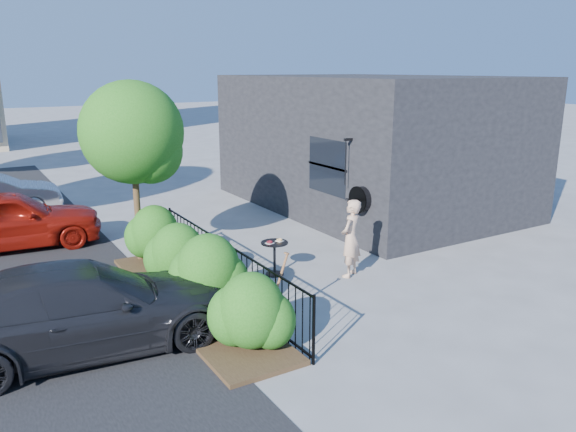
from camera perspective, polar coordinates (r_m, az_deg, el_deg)
ground at (r=11.56m, az=0.50°, el=-6.62°), size 120.00×120.00×0.00m
shop_building at (r=17.77m, az=8.07°, el=7.46°), size 6.22×9.00×4.00m
fence at (r=10.70m, az=-6.37°, el=-5.31°), size 0.05×6.05×1.10m
planting_bed at (r=10.64m, az=-9.74°, el=-8.57°), size 1.30×6.00×0.08m
shrubs at (r=10.52m, az=-9.59°, el=-4.97°), size 1.10×5.60×1.24m
patio_tree at (r=12.48m, az=-15.18°, el=7.57°), size 2.20×2.20×3.94m
cafe_table at (r=11.74m, az=-1.38°, el=-3.70°), size 0.57×0.57×0.77m
woman at (r=11.66m, az=6.38°, el=-2.27°), size 0.71×0.65×1.64m
shovel at (r=9.57m, az=-1.20°, el=-7.74°), size 0.43×0.16×1.26m
car_red at (r=14.97m, az=-26.60°, el=-0.34°), size 4.35×2.07×1.44m
car_darkgrey at (r=9.20m, az=-20.11°, el=-8.80°), size 4.84×2.28×1.36m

